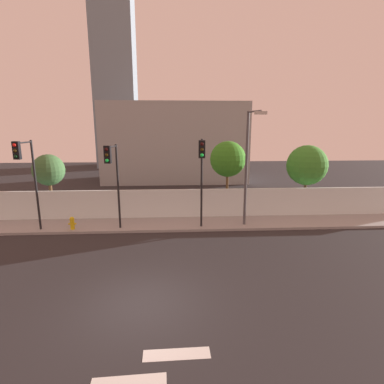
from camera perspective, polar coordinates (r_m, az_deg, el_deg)
ground_plane at (r=11.23m, az=-9.38°, el=-19.95°), size 80.00×80.00×0.00m
sidewalk at (r=18.62m, az=-6.77°, el=-6.07°), size 36.00×2.40×0.15m
perimeter_wall at (r=19.58m, az=-6.62°, el=-2.15°), size 36.00×0.18×1.80m
traffic_light_left at (r=16.38m, az=1.83°, el=4.99°), size 0.36×1.76×5.06m
traffic_light_center at (r=16.81m, az=-14.62°, el=4.10°), size 0.46×1.46×4.79m
traffic_light_right at (r=18.18m, az=-28.59°, el=4.11°), size 0.40×1.54×5.03m
street_lamp_curbside at (r=17.53m, az=10.47°, el=5.91°), size 0.64×1.84×6.56m
fire_hydrant at (r=18.67m, az=-21.49°, el=-5.33°), size 0.44×0.26×0.73m
roadside_tree_leftmost at (r=22.34m, az=-25.23°, el=3.69°), size 2.08×2.08×4.07m
roadside_tree_midleft at (r=20.94m, az=6.71°, el=6.11°), size 2.42×2.42×4.89m
roadside_tree_midright at (r=22.61m, az=20.69°, el=4.69°), size 2.77×2.77×4.60m
low_building_distant at (r=32.95m, az=-3.20°, el=9.25°), size 14.86×6.00×8.17m
tower_on_skyline at (r=46.30m, az=-14.25°, el=22.18°), size 5.41×5.00×27.96m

